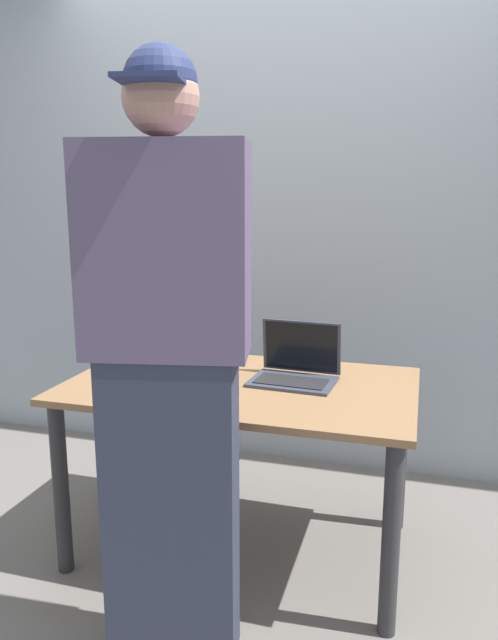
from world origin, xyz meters
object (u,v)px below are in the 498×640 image
laptop (296,368)px  beer_bottle_green (213,348)px  person_figure (169,377)px  beer_bottle_brown (189,340)px  beer_bottle_amber (223,348)px

laptop → beer_bottle_green: bearing=-169.6°
laptop → person_figure: person_figure is taller
beer_bottle_brown → person_figure: (0.24, -0.74, 0.08)m
beer_bottle_amber → person_figure: person_figure is taller
laptop → beer_bottle_amber: bearing=175.6°
laptop → beer_bottle_brown: size_ratio=1.04×
laptop → beer_bottle_green: size_ratio=1.06×
beer_bottle_green → beer_bottle_amber: bearing=81.0°
beer_bottle_brown → person_figure: size_ratio=0.18×
laptop → person_figure: bearing=-106.9°
beer_bottle_brown → person_figure: 0.78m
laptop → beer_bottle_amber: (-0.31, 0.02, 0.05)m
laptop → beer_bottle_brown: (-0.45, 0.02, 0.08)m
person_figure → beer_bottle_green: bearing=99.0°
beer_bottle_amber → beer_bottle_brown: bearing=-178.3°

